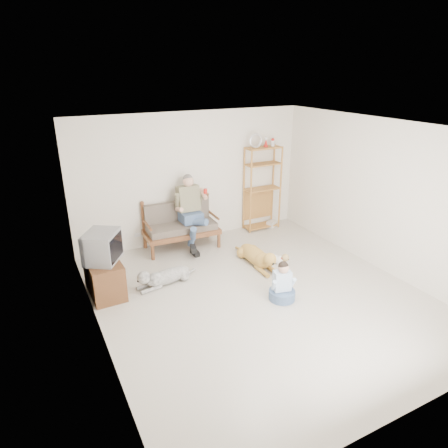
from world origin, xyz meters
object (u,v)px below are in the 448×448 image
golden_retriever (258,257)px  etagere (262,188)px  tv_stand (104,277)px  loveseat (180,225)px

golden_retriever → etagere: bearing=57.3°
etagere → tv_stand: 4.11m
etagere → golden_retriever: 2.07m
loveseat → golden_retriever: size_ratio=1.11×
loveseat → tv_stand: bearing=-144.3°
loveseat → golden_retriever: bearing=-53.5°
golden_retriever → loveseat: bearing=125.1°
loveseat → etagere: size_ratio=0.70×
tv_stand → golden_retriever: 2.80m
tv_stand → golden_retriever: tv_stand is taller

